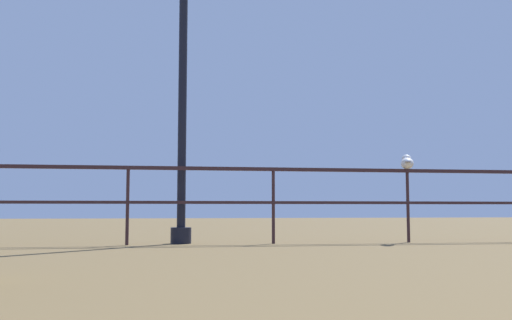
# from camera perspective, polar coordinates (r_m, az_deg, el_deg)

# --- Properties ---
(pier_railing) EXTENTS (21.58, 0.05, 1.04)m
(pier_railing) POSITION_cam_1_polar(r_m,az_deg,el_deg) (7.59, -5.51, -2.74)
(pier_railing) COLOR #321E20
(pier_railing) RESTS_ON ground_plane
(lamppost_center) EXTENTS (0.28, 0.28, 4.57)m
(lamppost_center) POSITION_cam_1_polar(r_m,az_deg,el_deg) (8.03, -7.47, 8.75)
(lamppost_center) COLOR black
(lamppost_center) RESTS_ON ground_plane
(seagull_on_rail) EXTENTS (0.27, 0.46, 0.22)m
(seagull_on_rail) POSITION_cam_1_polar(r_m,az_deg,el_deg) (8.36, 15.13, -0.23)
(seagull_on_rail) COLOR silver
(seagull_on_rail) RESTS_ON pier_railing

